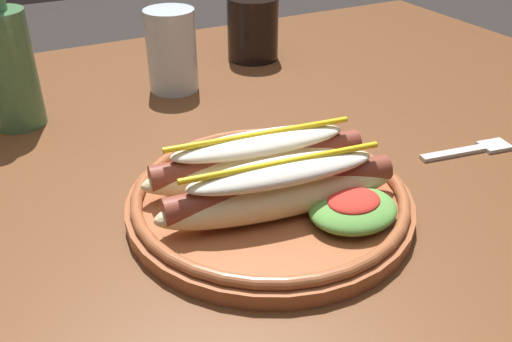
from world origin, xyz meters
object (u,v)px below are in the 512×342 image
(glass_bottle, at_px, (7,63))
(soda_cup, at_px, (253,29))
(hot_dog_plate, at_px, (273,189))
(fork, at_px, (473,150))
(water_cup, at_px, (172,51))

(glass_bottle, bearing_deg, soda_cup, 12.65)
(hot_dog_plate, distance_m, fork, 0.28)
(hot_dog_plate, xyz_separation_m, soda_cup, (0.19, 0.42, 0.03))
(water_cup, bearing_deg, soda_cup, 22.10)
(glass_bottle, bearing_deg, fork, -35.01)
(soda_cup, bearing_deg, hot_dog_plate, -114.54)
(fork, bearing_deg, water_cup, 134.45)
(fork, bearing_deg, hot_dog_plate, -171.57)
(hot_dog_plate, height_order, water_cup, water_cup)
(fork, distance_m, water_cup, 0.44)
(soda_cup, bearing_deg, fork, -78.69)
(water_cup, height_order, glass_bottle, glass_bottle)
(soda_cup, distance_m, glass_bottle, 0.40)
(soda_cup, height_order, water_cup, water_cup)
(fork, xyz_separation_m, soda_cup, (-0.08, 0.42, 0.05))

